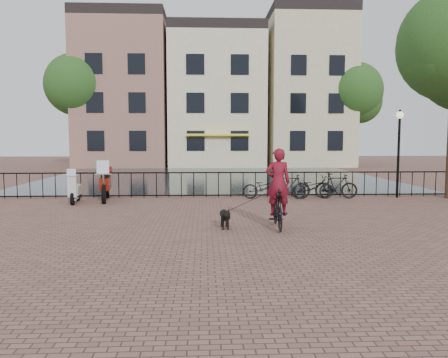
{
  "coord_description": "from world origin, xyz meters",
  "views": [
    {
      "loc": [
        -0.56,
        -9.54,
        2.36
      ],
      "look_at": [
        0.0,
        3.0,
        1.2
      ],
      "focal_mm": 35.0,
      "sensor_mm": 36.0,
      "label": 1
    }
  ],
  "objects_px": {
    "lamp_post": "(399,138)",
    "motorcycle": "(105,179)",
    "cyclist": "(278,193)",
    "scooter": "(75,185)",
    "dog": "(225,218)"
  },
  "relations": [
    {
      "from": "scooter",
      "to": "motorcycle",
      "type": "bearing_deg",
      "value": 24.34
    },
    {
      "from": "motorcycle",
      "to": "scooter",
      "type": "bearing_deg",
      "value": -157.73
    },
    {
      "from": "dog",
      "to": "scooter",
      "type": "distance_m",
      "value": 7.21
    },
    {
      "from": "lamp_post",
      "to": "motorcycle",
      "type": "xyz_separation_m",
      "value": [
        -11.56,
        -0.35,
        -1.57
      ]
    },
    {
      "from": "dog",
      "to": "motorcycle",
      "type": "bearing_deg",
      "value": 125.22
    },
    {
      "from": "lamp_post",
      "to": "dog",
      "type": "height_order",
      "value": "lamp_post"
    },
    {
      "from": "cyclist",
      "to": "motorcycle",
      "type": "height_order",
      "value": "cyclist"
    },
    {
      "from": "motorcycle",
      "to": "scooter",
      "type": "height_order",
      "value": "motorcycle"
    },
    {
      "from": "cyclist",
      "to": "scooter",
      "type": "distance_m",
      "value": 8.3
    },
    {
      "from": "lamp_post",
      "to": "dog",
      "type": "relative_size",
      "value": 4.12
    },
    {
      "from": "cyclist",
      "to": "scooter",
      "type": "height_order",
      "value": "cyclist"
    },
    {
      "from": "cyclist",
      "to": "dog",
      "type": "distance_m",
      "value": 1.54
    },
    {
      "from": "lamp_post",
      "to": "scooter",
      "type": "relative_size",
      "value": 2.35
    },
    {
      "from": "lamp_post",
      "to": "cyclist",
      "type": "xyz_separation_m",
      "value": [
        -5.84,
        -5.83,
        -1.44
      ]
    },
    {
      "from": "lamp_post",
      "to": "motorcycle",
      "type": "distance_m",
      "value": 11.67
    }
  ]
}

